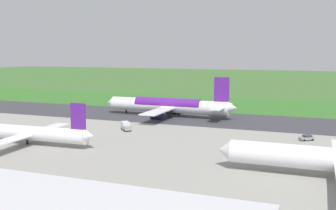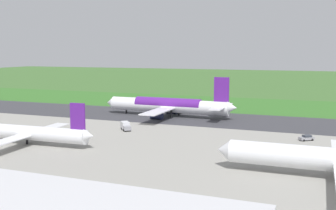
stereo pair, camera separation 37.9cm
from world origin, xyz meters
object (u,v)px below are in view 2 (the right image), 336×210
Objects in this scene: service_truck_baggage at (126,126)px; service_car_followme at (306,138)px; airliner_main at (169,105)px; airliner_parked_mid at (27,132)px; traffic_cone_orange at (213,106)px; no_stopping_sign at (227,104)px.

service_car_followme is at bearing -174.95° from service_truck_baggage.
airliner_main reaches higher than service_truck_baggage.
airliner_parked_mid is 74.76× the size of traffic_cone_orange.
airliner_main is 57.44m from service_car_followme.
traffic_cone_orange is at bearing -105.94° from airliner_main.
service_car_followme is (-51.41, 25.39, -3.51)m from airliner_main.
service_truck_baggage is at bearing 78.61° from traffic_cone_orange.
service_car_followme is 1.81× the size of no_stopping_sign.
airliner_parked_mid is 93.95m from traffic_cone_orange.
service_truck_baggage reaches higher than service_car_followme.
airliner_main is 98.24× the size of traffic_cone_orange.
airliner_main is at bearing 66.13° from no_stopping_sign.
no_stopping_sign is (-18.53, -64.45, 0.06)m from service_truck_baggage.
airliner_parked_mid is at bearing 24.20° from service_car_followme.
no_stopping_sign is at bearing -161.14° from traffic_cone_orange.
service_truck_baggage is (3.38, 30.23, -2.95)m from airliner_main.
service_car_followme is at bearing -155.80° from airliner_parked_mid.
airliner_parked_mid is (19.46, 57.24, -1.07)m from airliner_main.
airliner_main is 22.08× the size of no_stopping_sign.
no_stopping_sign reaches higher than traffic_cone_orange.
service_truck_baggage is 1.33× the size of service_car_followme.
service_car_followme is at bearing 153.72° from airliner_main.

